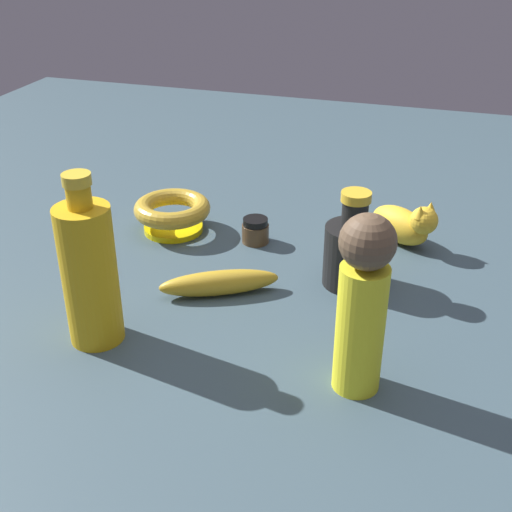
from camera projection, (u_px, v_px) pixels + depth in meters
ground at (256, 282)px, 0.99m from camera, size 2.00×2.00×0.00m
banana at (219, 283)px, 0.95m from camera, size 0.17×0.11×0.04m
person_figure_adult at (362, 302)px, 0.73m from camera, size 0.06×0.06×0.22m
nail_polish_jar at (255, 230)px, 1.09m from camera, size 0.04×0.04×0.04m
bottle_short at (352, 250)px, 0.96m from camera, size 0.08×0.08×0.15m
bowl at (172, 212)px, 1.12m from camera, size 0.13×0.13×0.06m
bottle_tall at (89, 272)px, 0.82m from camera, size 0.07×0.07×0.23m
cat_figurine at (404, 224)px, 1.08m from camera, size 0.13×0.11×0.08m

